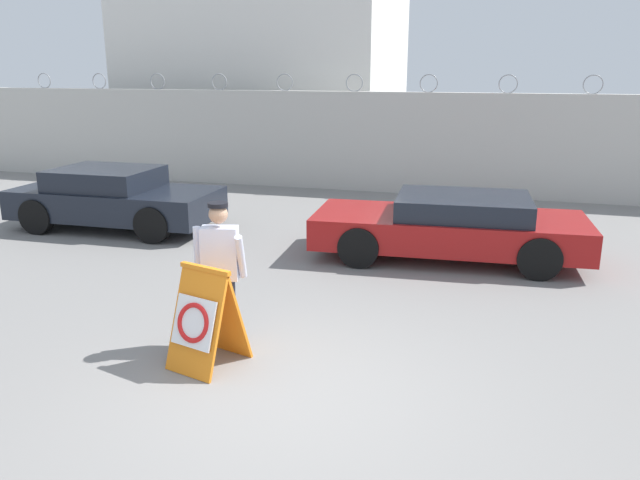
{
  "coord_description": "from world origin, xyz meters",
  "views": [
    {
      "loc": [
        1.91,
        -5.44,
        3.28
      ],
      "look_at": [
        -0.27,
        2.06,
        1.11
      ],
      "focal_mm": 35.0,
      "sensor_mm": 36.0,
      "label": 1
    }
  ],
  "objects": [
    {
      "name": "ground_plane",
      "position": [
        0.0,
        0.0,
        0.0
      ],
      "size": [
        90.0,
        90.0,
        0.0
      ],
      "primitive_type": "plane",
      "color": "gray"
    },
    {
      "name": "perimeter_wall",
      "position": [
        0.0,
        11.15,
        1.33
      ],
      "size": [
        36.0,
        0.3,
        3.11
      ],
      "color": "beige",
      "rests_on": "ground_plane"
    },
    {
      "name": "building_block",
      "position": [
        -6.24,
        16.32,
        3.1
      ],
      "size": [
        8.73,
        7.05,
        6.21
      ],
      "color": "silver",
      "rests_on": "ground_plane"
    },
    {
      "name": "barricade_sign",
      "position": [
        -1.13,
        0.41,
        0.58
      ],
      "size": [
        0.84,
        0.92,
        1.17
      ],
      "rotation": [
        0.0,
        0.0,
        -0.28
      ],
      "color": "orange",
      "rests_on": "ground_plane"
    },
    {
      "name": "security_guard",
      "position": [
        -1.2,
        1.01,
        0.98
      ],
      "size": [
        0.67,
        0.37,
        1.76
      ],
      "rotation": [
        0.0,
        0.0,
        0.24
      ],
      "color": "#232838",
      "rests_on": "ground_plane"
    },
    {
      "name": "parked_car_front_coupe",
      "position": [
        -5.77,
        5.6,
        0.64
      ],
      "size": [
        4.25,
        1.97,
        1.26
      ],
      "rotation": [
        0.0,
        0.0,
        0.02
      ],
      "color": "black",
      "rests_on": "ground_plane"
    },
    {
      "name": "parked_car_rear_sedan",
      "position": [
        1.17,
        5.37,
        0.6
      ],
      "size": [
        4.78,
        2.18,
        1.14
      ],
      "rotation": [
        0.0,
        0.0,
        3.2
      ],
      "color": "black",
      "rests_on": "ground_plane"
    }
  ]
}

